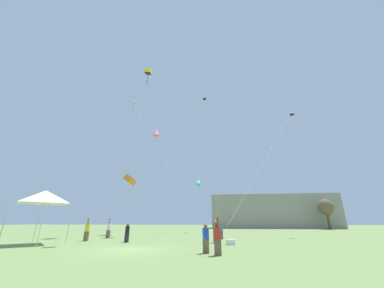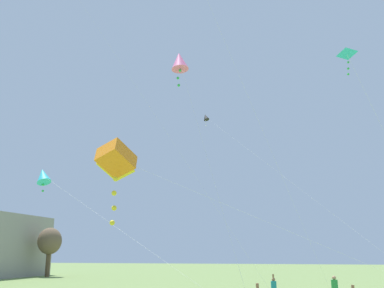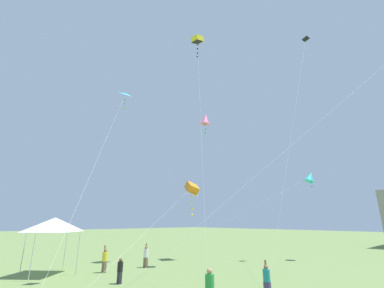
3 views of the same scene
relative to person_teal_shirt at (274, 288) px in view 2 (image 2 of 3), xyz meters
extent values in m
cylinder|color=brown|center=(24.27, 31.69, 0.80)|extent=(0.61, 0.61, 3.33)
ellipsoid|color=brown|center=(24.27, 31.69, 3.92)|extent=(3.27, 3.27, 3.63)
cylinder|color=teal|center=(0.00, 0.00, 0.17)|extent=(0.37, 0.37, 0.60)
sphere|color=#896042|center=(0.00, 0.00, 0.57)|extent=(0.23, 0.23, 0.23)
cylinder|color=#896042|center=(-0.01, 0.01, 0.66)|extent=(0.18, 0.17, 0.51)
cylinder|color=#288E3D|center=(-0.46, -3.84, 0.29)|extent=(0.41, 0.41, 0.68)
sphere|color=tan|center=(-0.46, -3.84, 0.75)|extent=(0.26, 0.26, 0.26)
pyramid|color=#2DBCD1|center=(-8.37, -4.79, 12.47)|extent=(0.71, 0.91, 0.44)
sphere|color=green|center=(-8.42, -4.81, 11.94)|extent=(0.12, 0.12, 0.12)
sphere|color=green|center=(-8.37, -4.78, 11.61)|extent=(0.12, 0.12, 0.12)
sphere|color=green|center=(-8.41, -4.75, 11.28)|extent=(0.12, 0.12, 0.12)
cylinder|color=silver|center=(-5.85, 0.88, 11.97)|extent=(10.64, 9.49, 25.68)
cylinder|color=silver|center=(-7.93, 7.55, 3.37)|extent=(8.51, 16.05, 8.48)
cone|color=#2DBCD1|center=(-3.68, 15.57, 7.60)|extent=(1.51, 1.59, 1.57)
sphere|color=green|center=(-3.63, 15.54, 6.96)|extent=(0.16, 0.16, 0.16)
sphere|color=green|center=(-3.62, 15.53, 6.52)|extent=(0.16, 0.16, 0.16)
cylinder|color=silver|center=(-1.12, 8.14, 12.29)|extent=(2.41, 16.76, 26.32)
cylinder|color=silver|center=(5.31, -1.91, 7.56)|extent=(11.77, 17.38, 16.85)
cone|color=black|center=(11.19, 6.78, 15.98)|extent=(0.86, 0.92, 0.89)
sphere|color=white|center=(11.17, 6.80, 15.60)|extent=(0.09, 0.09, 0.09)
sphere|color=white|center=(11.14, 6.77, 15.34)|extent=(0.09, 0.09, 0.09)
sphere|color=white|center=(11.20, 6.78, 15.07)|extent=(0.09, 0.09, 0.09)
cylinder|color=silver|center=(-10.29, 2.17, 6.02)|extent=(3.29, 4.22, 13.77)
cone|color=pink|center=(-8.65, 4.27, 12.91)|extent=(1.46, 1.48, 1.21)
sphere|color=green|center=(-8.72, 4.21, 12.27)|extent=(0.16, 0.16, 0.16)
sphere|color=green|center=(-8.70, 4.34, 11.84)|extent=(0.16, 0.16, 0.16)
sphere|color=green|center=(-8.71, 4.28, 11.40)|extent=(0.16, 0.16, 0.16)
cylinder|color=silver|center=(-6.74, -2.66, 2.78)|extent=(11.96, 17.52, 7.30)
cube|color=orange|center=(-12.72, 6.10, 6.43)|extent=(1.89, 1.77, 1.72)
cube|color=yellow|center=(-12.72, 6.10, 6.01)|extent=(1.40, 1.58, 1.04)
sphere|color=yellow|center=(-12.72, 6.08, 5.49)|extent=(0.23, 0.23, 0.23)
sphere|color=yellow|center=(-12.78, 6.10, 4.85)|extent=(0.23, 0.23, 0.23)
sphere|color=yellow|center=(-12.69, 6.10, 4.20)|extent=(0.23, 0.23, 0.23)
sphere|color=yellow|center=(-12.75, 6.13, 3.55)|extent=(0.23, 0.23, 0.23)
camera|label=1|loc=(0.00, -23.18, 0.78)|focal=20.00mm
camera|label=2|loc=(-30.30, -1.61, 2.27)|focal=40.00mm
camera|label=3|loc=(8.54, -13.00, 2.95)|focal=24.00mm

